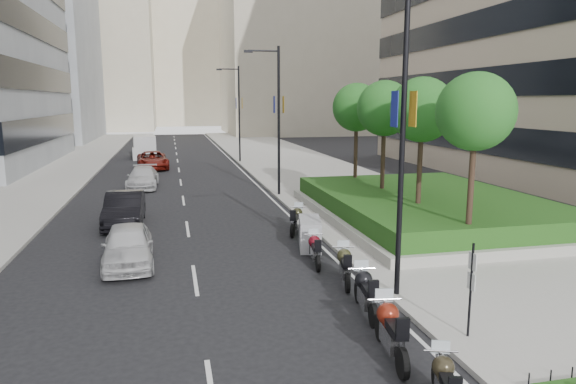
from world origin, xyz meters
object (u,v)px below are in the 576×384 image
object	(u,v)px
car_b	(125,209)
motorcycle_5	(310,234)
motorcycle_1	(391,331)
lamp_post_1	(276,114)
lamp_post_0	(398,128)
car_a	(128,245)
parking_sign	(471,285)
car_d	(153,160)
motorcycle_6	(296,220)
delivery_van	(144,147)
lamp_post_2	(238,109)
car_c	(143,178)
motorcycle_3	(345,266)
motorcycle_4	(315,250)
motorcycle_2	(366,292)

from	to	relation	value
car_b	motorcycle_5	bearing A→B (deg)	-36.59
motorcycle_1	motorcycle_5	world-z (taller)	motorcycle_5
lamp_post_1	motorcycle_1	xyz separation A→B (m)	(-1.52, -20.28, -4.42)
lamp_post_0	car_a	world-z (taller)	lamp_post_0
parking_sign	car_d	xyz separation A→B (m)	(-8.47, 35.20, -0.70)
motorcycle_6	delivery_van	size ratio (longest dim) A/B	0.36
lamp_post_2	car_c	world-z (taller)	lamp_post_2
lamp_post_2	motorcycle_3	distance (m)	33.74
motorcycle_3	car_d	xyz separation A→B (m)	(-6.89, 30.62, 0.17)
lamp_post_2	motorcycle_1	world-z (taller)	lamp_post_2
car_c	parking_sign	bearing A→B (deg)	-68.78
lamp_post_0	motorcycle_1	size ratio (longest dim) A/B	3.70
lamp_post_1	parking_sign	distance (m)	20.33
car_a	car_b	world-z (taller)	car_b
lamp_post_2	parking_sign	bearing A→B (deg)	-89.01
lamp_post_0	motorcycle_4	world-z (taller)	lamp_post_0
lamp_post_1	motorcycle_4	bearing A→B (deg)	-95.72
parking_sign	car_c	world-z (taller)	parking_sign
delivery_van	parking_sign	bearing A→B (deg)	-82.25
lamp_post_0	parking_sign	distance (m)	4.74
lamp_post_2	motorcycle_4	world-z (taller)	lamp_post_2
parking_sign	motorcycle_6	size ratio (longest dim) A/B	1.22
car_c	motorcycle_4	bearing A→B (deg)	-67.87
motorcycle_5	delivery_van	world-z (taller)	delivery_van
motorcycle_1	car_b	world-z (taller)	car_b
lamp_post_1	lamp_post_2	xyz separation A→B (m)	(0.00, 18.00, 0.00)
lamp_post_2	parking_sign	xyz separation A→B (m)	(0.66, -38.00, -3.61)
car_b	car_c	size ratio (longest dim) A/B	1.00
parking_sign	car_a	world-z (taller)	parking_sign
motorcycle_5	delivery_van	bearing A→B (deg)	24.67
lamp_post_1	motorcycle_4	xyz separation A→B (m)	(-1.34, -13.35, -4.52)
motorcycle_6	delivery_van	xyz separation A→B (m)	(-8.00, 33.20, 0.50)
motorcycle_2	motorcycle_6	xyz separation A→B (m)	(0.26, 9.04, -0.03)
lamp_post_2	motorcycle_1	bearing A→B (deg)	-92.27
motorcycle_6	car_a	bearing A→B (deg)	138.91
lamp_post_2	motorcycle_6	xyz separation A→B (m)	(-0.91, -26.81, -4.48)
parking_sign	car_a	size ratio (longest dim) A/B	0.58
lamp_post_2	car_c	size ratio (longest dim) A/B	1.87
motorcycle_3	car_a	world-z (taller)	car_a
motorcycle_5	car_c	size ratio (longest dim) A/B	0.44
lamp_post_2	motorcycle_5	world-z (taller)	lamp_post_2
motorcycle_3	motorcycle_4	world-z (taller)	motorcycle_3
parking_sign	motorcycle_4	xyz separation A→B (m)	(-1.99, 6.65, -0.91)
motorcycle_3	car_c	size ratio (longest dim) A/B	0.45
motorcycle_6	car_d	xyz separation A→B (m)	(-6.90, 24.00, 0.17)
motorcycle_5	car_b	world-z (taller)	car_b
motorcycle_2	motorcycle_5	distance (m)	6.50
car_b	motorcycle_3	bearing A→B (deg)	-51.71
lamp_post_1	car_c	distance (m)	10.64
motorcycle_3	delivery_van	bearing A→B (deg)	24.25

